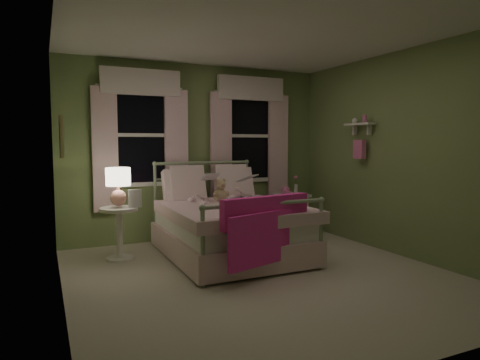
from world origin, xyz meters
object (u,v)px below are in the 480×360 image
nightstand_left (119,226)px  table_lamp (118,183)px  bed (229,226)px  teddy_bear (221,192)px  nightstand_right (291,200)px  child_left (196,179)px  child_right (235,181)px

nightstand_left → table_lamp: bearing=90.0°
nightstand_left → bed: bearing=-16.8°
teddy_bear → nightstand_right: size_ratio=0.48×
nightstand_left → nightstand_right: bearing=6.3°
teddy_bear → nightstand_left: (-1.30, 0.13, -0.37)m
teddy_bear → nightstand_right: bearing=17.3°
nightstand_left → child_left: bearing=1.6°
child_left → child_right: (0.56, 0.00, -0.05)m
child_left → table_lamp: (-1.02, -0.03, -0.01)m
table_lamp → bed: bearing=-16.8°
bed → nightstand_left: bed is taller
child_left → teddy_bear: size_ratio=2.52×
child_right → table_lamp: (-1.58, -0.03, 0.05)m
teddy_bear → table_lamp: size_ratio=0.66×
child_right → table_lamp: child_right is taller
bed → nightstand_right: bearing=26.8°
nightstand_left → table_lamp: (0.00, 0.00, 0.54)m
child_right → teddy_bear: size_ratio=2.19×
child_left → child_right: 0.56m
child_left → nightstand_left: size_ratio=1.20×
teddy_bear → nightstand_right: 1.43m
bed → nightstand_left: (-1.30, 0.39, 0.03)m
child_left → nightstand_right: child_left is taller
bed → table_lamp: size_ratio=4.33×
nightstand_right → bed: bearing=-153.2°
child_left → bed: bearing=125.8°
child_left → nightstand_left: (-1.02, -0.03, -0.54)m
bed → child_left: (-0.28, 0.42, 0.58)m
teddy_bear → bed: bearing=-90.0°
bed → teddy_bear: (0.00, 0.26, 0.41)m
child_right → nightstand_left: 1.65m
child_left → child_right: child_left is taller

